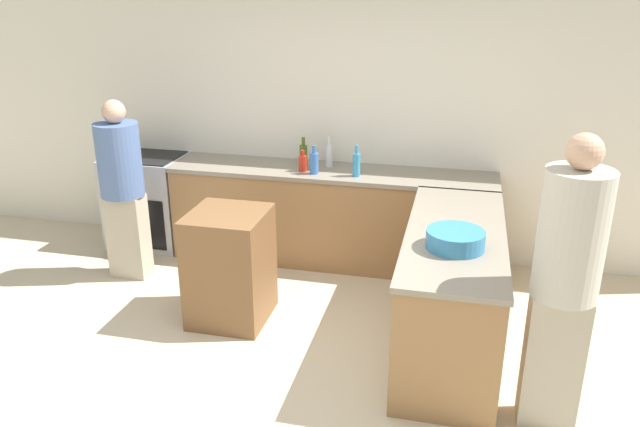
{
  "coord_description": "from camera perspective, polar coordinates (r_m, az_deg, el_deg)",
  "views": [
    {
      "loc": [
        1.18,
        -3.41,
        2.59
      ],
      "look_at": [
        0.19,
        0.75,
        0.96
      ],
      "focal_mm": 35.0,
      "sensor_mm": 36.0,
      "label": 1
    }
  ],
  "objects": [
    {
      "name": "olive_oil_bottle",
      "position": [
        5.9,
        -1.53,
        5.42
      ],
      "size": [
        0.07,
        0.07,
        0.27
      ],
      "color": "#475B1E",
      "rests_on": "counter_back"
    },
    {
      "name": "mixing_bowl",
      "position": [
        4.19,
        12.27,
        -2.33
      ],
      "size": [
        0.39,
        0.39,
        0.12
      ],
      "color": "teal",
      "rests_on": "counter_peninsula"
    },
    {
      "name": "range_oven",
      "position": [
        6.58,
        -15.43,
        1.19
      ],
      "size": [
        0.75,
        0.6,
        0.93
      ],
      "color": "#ADADB2",
      "rests_on": "ground_plane"
    },
    {
      "name": "ground_plane",
      "position": [
        4.44,
        -4.82,
        -14.91
      ],
      "size": [
        14.0,
        14.0,
        0.0
      ],
      "primitive_type": "plane",
      "color": "beige"
    },
    {
      "name": "dish_soap_bottle",
      "position": [
        5.58,
        3.35,
        4.55
      ],
      "size": [
        0.07,
        0.07,
        0.29
      ],
      "color": "#338CBF",
      "rests_on": "counter_back"
    },
    {
      "name": "person_by_range",
      "position": [
        5.76,
        -17.63,
        2.47
      ],
      "size": [
        0.38,
        0.38,
        1.63
      ],
      "color": "#ADA38E",
      "rests_on": "ground_plane"
    },
    {
      "name": "counter_peninsula",
      "position": [
        4.68,
        11.91,
        -6.75
      ],
      "size": [
        0.69,
        1.93,
        0.92
      ],
      "color": "olive",
      "rests_on": "ground_plane"
    },
    {
      "name": "counter_back",
      "position": [
        5.94,
        0.98,
        -0.22
      ],
      "size": [
        3.04,
        0.63,
        0.92
      ],
      "color": "olive",
      "rests_on": "ground_plane"
    },
    {
      "name": "wall_back",
      "position": [
        5.99,
        1.72,
        8.87
      ],
      "size": [
        8.0,
        0.06,
        2.7
      ],
      "color": "silver",
      "rests_on": "ground_plane"
    },
    {
      "name": "water_bottle_blue",
      "position": [
        5.65,
        -0.54,
        4.69
      ],
      "size": [
        0.08,
        0.08,
        0.26
      ],
      "color": "#386BB7",
      "rests_on": "counter_back"
    },
    {
      "name": "vinegar_bottle_clear",
      "position": [
        5.88,
        0.83,
        5.41
      ],
      "size": [
        0.07,
        0.07,
        0.28
      ],
      "color": "silver",
      "rests_on": "counter_back"
    },
    {
      "name": "island_table",
      "position": [
        4.98,
        -8.24,
        -4.81
      ],
      "size": [
        0.59,
        0.61,
        0.9
      ],
      "color": "brown",
      "rests_on": "ground_plane"
    },
    {
      "name": "hot_sauce_bottle",
      "position": [
        5.73,
        -1.59,
        4.65
      ],
      "size": [
        0.08,
        0.08,
        0.2
      ],
      "color": "red",
      "rests_on": "counter_back"
    },
    {
      "name": "person_at_peninsula",
      "position": [
        3.82,
        21.52,
        -5.49
      ],
      "size": [
        0.37,
        0.37,
        1.83
      ],
      "color": "#ADA38E",
      "rests_on": "ground_plane"
    }
  ]
}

